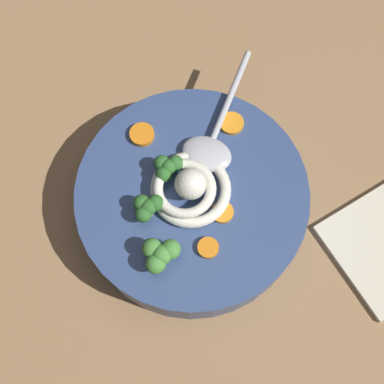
{
  "coord_description": "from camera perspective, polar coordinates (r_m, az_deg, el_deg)",
  "views": [
    {
      "loc": [
        18.4,
        10.89,
        65.76
      ],
      "look_at": [
        1.92,
        -0.59,
        9.88
      ],
      "focal_mm": 47.98,
      "sensor_mm": 36.0,
      "label": 1
    }
  ],
  "objects": [
    {
      "name": "broccoli_floret_beside_chili",
      "position": [
        0.57,
        -4.99,
        -1.66
      ],
      "size": [
        3.72,
        3.2,
        2.94
      ],
      "color": "#7A9E60",
      "rests_on": "soup_bowl"
    },
    {
      "name": "table_slab",
      "position": [
        0.68,
        1.34,
        -1.39
      ],
      "size": [
        111.99,
        111.99,
        3.13
      ],
      "primitive_type": "cube",
      "color": "#936D47",
      "rests_on": "ground"
    },
    {
      "name": "soup_bowl",
      "position": [
        0.62,
        0.0,
        -1.01
      ],
      "size": [
        27.46,
        27.46,
        6.75
      ],
      "color": "#334775",
      "rests_on": "table_slab"
    },
    {
      "name": "carrot_slice_beside_noodles",
      "position": [
        0.57,
        1.8,
        -6.22
      ],
      "size": [
        2.39,
        2.39,
        0.67
      ],
      "primitive_type": "cylinder",
      "color": "orange",
      "rests_on": "soup_bowl"
    },
    {
      "name": "carrot_slice_center",
      "position": [
        0.58,
        3.39,
        -2.25
      ],
      "size": [
        2.57,
        2.57,
        0.55
      ],
      "primitive_type": "cylinder",
      "color": "orange",
      "rests_on": "soup_bowl"
    },
    {
      "name": "soup_spoon",
      "position": [
        0.61,
        2.11,
        5.38
      ],
      "size": [
        17.51,
        7.4,
        1.6
      ],
      "rotation": [
        0.0,
        0.0,
        3.38
      ],
      "color": "#B7B7BC",
      "rests_on": "soup_bowl"
    },
    {
      "name": "carrot_slice_extra_b",
      "position": [
        0.62,
        -5.58,
        6.38
      ],
      "size": [
        2.97,
        2.97,
        0.72
      ],
      "primitive_type": "cylinder",
      "color": "orange",
      "rests_on": "soup_bowl"
    },
    {
      "name": "broccoli_floret_near_spoon",
      "position": [
        0.55,
        -3.53,
        -6.93
      ],
      "size": [
        4.37,
        3.76,
        3.46
      ],
      "color": "#7A9E60",
      "rests_on": "soup_bowl"
    },
    {
      "name": "noodle_pile",
      "position": [
        0.58,
        -0.34,
        0.48
      ],
      "size": [
        10.29,
        10.09,
        4.14
      ],
      "color": "silver",
      "rests_on": "soup_bowl"
    },
    {
      "name": "broccoli_floret_left",
      "position": [
        0.59,
        -2.76,
        2.79
      ],
      "size": [
        3.72,
        3.2,
        2.94
      ],
      "color": "#7A9E60",
      "rests_on": "soup_bowl"
    },
    {
      "name": "carrot_slice_right",
      "position": [
        0.63,
        4.43,
        7.62
      ],
      "size": [
        2.95,
        2.95,
        0.54
      ],
      "primitive_type": "cylinder",
      "color": "orange",
      "rests_on": "soup_bowl"
    }
  ]
}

